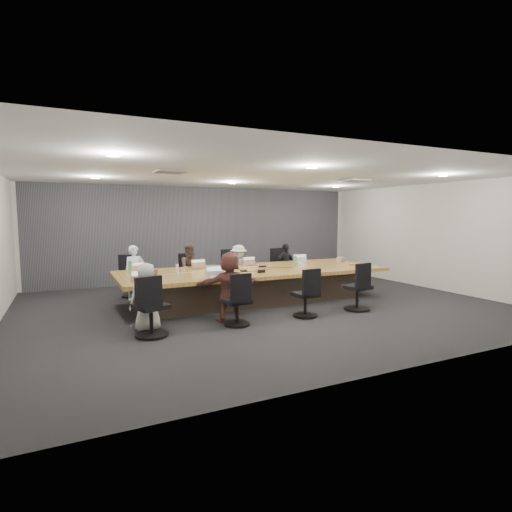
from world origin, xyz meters
name	(u,v)px	position (x,y,z in m)	size (l,w,h in m)	color
floor	(264,306)	(0.00, 0.00, 0.00)	(10.00, 8.00, 0.00)	black
ceiling	(264,175)	(0.00, 0.00, 2.80)	(10.00, 8.00, 0.00)	white
wall_back	(205,234)	(0.00, 4.00, 1.40)	(10.00, 2.80, 0.00)	beige
wall_front	(409,260)	(0.00, -4.00, 1.40)	(10.00, 2.80, 0.00)	beige
wall_right	(430,236)	(5.00, 0.00, 1.40)	(8.00, 2.80, 0.00)	beige
curtain	(206,234)	(0.00, 3.92, 1.40)	(9.80, 0.04, 2.80)	#4D4E57
conference_table	(254,284)	(0.00, 0.50, 0.40)	(6.00, 2.20, 0.74)	#433327
chair_0	(133,280)	(-2.42, 2.20, 0.41)	(0.55, 0.55, 0.82)	black
chair_1	(187,277)	(-1.09, 2.20, 0.39)	(0.52, 0.52, 0.78)	black
chair_2	(233,272)	(0.19, 2.20, 0.44)	(0.59, 0.59, 0.88)	black
chair_3	(279,270)	(1.58, 2.20, 0.42)	(0.57, 0.57, 0.84)	black
chair_4	(151,311)	(-2.64, -1.20, 0.41)	(0.56, 0.56, 0.83)	black
chair_5	(237,305)	(-1.14, -1.20, 0.36)	(0.49, 0.49, 0.73)	black
chair_6	(305,298)	(0.29, -1.20, 0.36)	(0.49, 0.49, 0.73)	black
chair_7	(357,291)	(1.56, -1.20, 0.40)	(0.54, 0.54, 0.81)	black
person_0	(135,273)	(-2.42, 1.85, 0.64)	(0.46, 0.30, 1.27)	silver
laptop_0	(139,271)	(-2.42, 1.30, 0.75)	(0.28, 0.20, 0.02)	#8C6647
person_1	(191,269)	(-1.09, 1.85, 0.64)	(0.62, 0.48, 1.28)	#463730
laptop_1	(197,267)	(-1.09, 1.30, 0.75)	(0.35, 0.24, 0.02)	#8C6647
person_2	(239,268)	(0.19, 1.85, 0.60)	(0.77, 0.44, 1.20)	#ACB4AA
laptop_2	(247,264)	(0.19, 1.30, 0.75)	(0.35, 0.24, 0.02)	#8C6647
person_3	(285,265)	(1.58, 1.85, 0.60)	(0.70, 0.29, 1.19)	black
laptop_3	(295,262)	(1.58, 1.30, 0.75)	(0.34, 0.24, 0.02)	#B2B2B7
person_4	(147,297)	(-2.64, -0.85, 0.58)	(0.57, 0.37, 1.17)	#9AA198
laptop_4	(141,282)	(-2.64, -0.30, 0.75)	(0.31, 0.21, 0.02)	#8C6647
person_5	(230,286)	(-1.14, -0.85, 0.65)	(1.21, 0.38, 1.30)	brown
laptop_5	(219,277)	(-1.14, -0.30, 0.75)	(0.36, 0.25, 0.02)	#B2B2B7
bottle_green_left	(130,267)	(-2.63, 1.09, 0.87)	(0.07, 0.07, 0.26)	#4AA552
bottle_green_right	(296,261)	(1.09, 0.49, 0.87)	(0.07, 0.07, 0.26)	#4AA552
bottle_clear	(177,269)	(-1.75, 0.57, 0.84)	(0.06, 0.06, 0.20)	silver
cup_white_far	(231,265)	(-0.35, 1.01, 0.80)	(0.09, 0.09, 0.11)	white
cup_white_near	(300,264)	(1.26, 0.58, 0.79)	(0.07, 0.07, 0.09)	white
mug_brown	(155,273)	(-2.22, 0.48, 0.80)	(0.10, 0.10, 0.12)	brown
mic_left	(244,271)	(-0.35, 0.29, 0.75)	(0.13, 0.09, 0.03)	black
mic_right	(262,266)	(0.34, 0.76, 0.76)	(0.16, 0.11, 0.03)	black
stapler	(261,271)	(-0.10, -0.09, 0.77)	(0.17, 0.04, 0.06)	black
canvas_bag	(340,260)	(2.62, 0.77, 0.80)	(0.24, 0.14, 0.13)	#9F8F81
snack_packet	(354,265)	(2.49, 0.07, 0.76)	(0.18, 0.12, 0.04)	#CB5C1E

